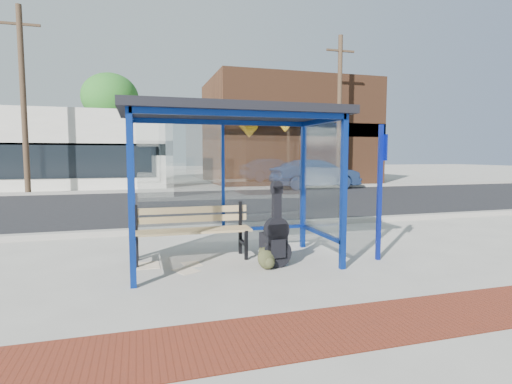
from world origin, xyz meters
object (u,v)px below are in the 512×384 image
object	(u,v)px
backpack	(267,259)
fire_hydrant	(346,179)
guitar_bag	(276,238)
suitcase	(271,248)
parked_car	(315,174)
bench	(191,228)

from	to	relation	value
backpack	fire_hydrant	xyz separation A→B (m)	(9.42, 14.41, 0.24)
guitar_bag	suitcase	world-z (taller)	guitar_bag
backpack	parked_car	size ratio (longest dim) A/B	0.07
suitcase	backpack	distance (m)	0.29
bench	guitar_bag	size ratio (longest dim) A/B	1.56
fire_hydrant	backpack	bearing A→B (deg)	-123.17
guitar_bag	suitcase	xyz separation A→B (m)	(-0.03, 0.17, -0.20)
bench	backpack	size ratio (longest dim) A/B	5.89
guitar_bag	backpack	world-z (taller)	guitar_bag
backpack	parked_car	world-z (taller)	parked_car
backpack	fire_hydrant	size ratio (longest dim) A/B	0.45
suitcase	fire_hydrant	bearing A→B (deg)	40.28
suitcase	fire_hydrant	distance (m)	16.94
guitar_bag	fire_hydrant	distance (m)	17.06
guitar_bag	fire_hydrant	xyz separation A→B (m)	(9.24, 14.34, -0.06)
suitcase	backpack	world-z (taller)	suitcase
guitar_bag	backpack	size ratio (longest dim) A/B	3.77
suitcase	guitar_bag	bearing A→B (deg)	-97.02
guitar_bag	suitcase	size ratio (longest dim) A/B	2.22
parked_car	backpack	bearing A→B (deg)	151.34
bench	parked_car	distance (m)	14.67
parked_car	guitar_bag	bearing A→B (deg)	151.83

